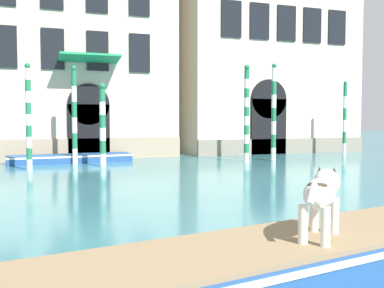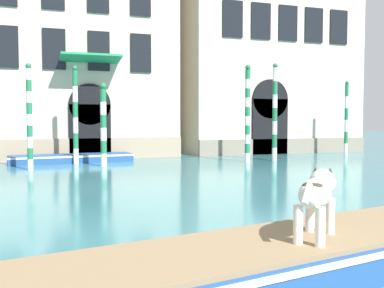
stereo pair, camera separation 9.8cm
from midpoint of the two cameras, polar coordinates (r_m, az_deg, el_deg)
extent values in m
cube|color=tan|center=(22.62, -14.51, -0.64)|extent=(10.52, 0.16, 1.05)
cube|color=black|center=(22.63, -13.07, 1.49)|extent=(2.02, 0.14, 2.72)
cylinder|color=black|center=(22.63, -13.11, 4.93)|extent=(2.02, 0.14, 2.02)
cube|color=black|center=(22.77, -22.79, 11.35)|extent=(1.06, 0.10, 1.93)
cube|color=black|center=(22.75, -17.39, 11.46)|extent=(1.06, 0.10, 1.93)
cube|color=black|center=(22.93, -12.02, 11.48)|extent=(1.06, 0.10, 1.93)
cube|color=black|center=(23.30, -6.78, 11.39)|extent=(1.06, 0.10, 1.93)
cube|color=#1E8C51|center=(22.17, -12.99, 10.62)|extent=(2.82, 1.40, 0.29)
cube|color=beige|center=(29.88, 8.67, 17.68)|extent=(10.70, 6.00, 18.96)
cube|color=gray|center=(26.33, 11.64, -0.26)|extent=(10.70, 0.16, 0.87)
cube|color=black|center=(25.73, 9.59, 2.19)|extent=(2.20, 0.14, 3.12)
cylinder|color=black|center=(25.75, 9.62, 5.66)|extent=(2.20, 0.14, 2.20)
cube|color=black|center=(25.27, 4.90, 15.56)|extent=(1.18, 0.10, 1.98)
cube|color=black|center=(26.01, 8.46, 15.19)|extent=(1.18, 0.10, 1.98)
cube|color=black|center=(26.83, 11.80, 14.78)|extent=(1.18, 0.10, 1.98)
cube|color=black|center=(27.74, 14.92, 14.36)|extent=(1.18, 0.10, 1.98)
cube|color=black|center=(28.72, 17.83, 13.92)|extent=(1.18, 0.10, 1.98)
cube|color=#234C8C|center=(5.90, 10.13, -14.60)|extent=(8.34, 3.05, 0.46)
cube|color=white|center=(5.85, 10.14, -13.01)|extent=(8.38, 3.08, 0.08)
cube|color=#8C7251|center=(5.82, 10.15, -12.16)|extent=(8.08, 2.88, 0.06)
cylinder|color=silver|center=(6.28, 14.81, -8.57)|extent=(0.12, 0.12, 0.47)
cylinder|color=silver|center=(6.24, 17.19, -8.70)|extent=(0.12, 0.12, 0.47)
cylinder|color=silver|center=(5.65, 13.43, -9.90)|extent=(0.12, 0.12, 0.47)
cylinder|color=silver|center=(5.60, 16.08, -10.06)|extent=(0.12, 0.12, 0.47)
ellipsoid|color=silver|center=(5.87, 15.46, -6.04)|extent=(0.89, 0.88, 0.37)
ellipsoid|color=#382D23|center=(5.73, 15.22, -5.23)|extent=(0.46, 0.46, 0.13)
sphere|color=silver|center=(6.33, 16.30, -4.61)|extent=(0.35, 0.35, 0.35)
cone|color=#382D23|center=(6.33, 15.46, -3.40)|extent=(0.11, 0.11, 0.14)
cone|color=#382D23|center=(6.30, 17.19, -3.46)|extent=(0.11, 0.11, 0.14)
cylinder|color=silver|center=(5.40, 14.49, -6.24)|extent=(0.28, 0.27, 0.25)
cube|color=#234C8C|center=(21.41, -15.30, -1.78)|extent=(5.58, 1.80, 0.37)
cube|color=white|center=(21.40, -15.31, -1.45)|extent=(5.62, 1.83, 0.08)
cube|color=#B2B7BC|center=(21.41, -15.30, -1.83)|extent=(3.09, 1.27, 0.33)
cylinder|color=white|center=(18.58, -20.07, -2.52)|extent=(0.21, 0.21, 0.44)
cylinder|color=#1E7247|center=(18.54, -20.10, -1.17)|extent=(0.21, 0.21, 0.44)
cylinder|color=white|center=(18.51, -20.13, 0.19)|extent=(0.21, 0.21, 0.44)
cylinder|color=#1E7247|center=(18.50, -20.16, 1.54)|extent=(0.21, 0.21, 0.44)
cylinder|color=white|center=(18.49, -20.18, 2.90)|extent=(0.21, 0.21, 0.44)
cylinder|color=#1E7247|center=(18.49, -20.21, 4.26)|extent=(0.21, 0.21, 0.44)
cylinder|color=white|center=(18.51, -20.24, 5.62)|extent=(0.21, 0.21, 0.44)
cylinder|color=#1E7247|center=(18.53, -20.26, 6.98)|extent=(0.21, 0.21, 0.44)
cylinder|color=white|center=(18.57, -20.29, 8.33)|extent=(0.21, 0.21, 0.44)
sphere|color=#1E7247|center=(18.60, -20.31, 9.29)|extent=(0.22, 0.22, 0.22)
cylinder|color=white|center=(20.55, -14.77, -1.54)|extent=(0.22, 0.22, 0.69)
cylinder|color=#1E7247|center=(20.51, -14.80, 0.38)|extent=(0.22, 0.22, 0.69)
cylinder|color=white|center=(20.49, -14.82, 2.30)|extent=(0.22, 0.22, 0.69)
cylinder|color=#1E7247|center=(20.49, -14.85, 4.23)|extent=(0.22, 0.22, 0.69)
cylinder|color=white|center=(20.51, -14.88, 6.15)|extent=(0.22, 0.22, 0.69)
cylinder|color=#1E7247|center=(20.56, -14.91, 8.07)|extent=(0.22, 0.22, 0.69)
sphere|color=#1E7247|center=(20.60, -14.93, 9.30)|extent=(0.23, 0.23, 0.23)
cylinder|color=white|center=(19.32, -11.38, -2.01)|extent=(0.25, 0.25, 0.54)
cylinder|color=#1E7247|center=(19.28, -11.39, -0.40)|extent=(0.25, 0.25, 0.54)
cylinder|color=white|center=(19.26, -11.41, 1.22)|extent=(0.25, 0.25, 0.54)
cylinder|color=#1E7247|center=(19.24, -11.43, 2.84)|extent=(0.25, 0.25, 0.54)
cylinder|color=white|center=(19.25, -11.45, 4.46)|extent=(0.25, 0.25, 0.54)
cylinder|color=#1E7247|center=(19.27, -11.47, 6.08)|extent=(0.25, 0.25, 0.54)
sphere|color=#1E7247|center=(19.29, -11.48, 7.22)|extent=(0.27, 0.27, 0.27)
cylinder|color=white|center=(21.81, 10.17, -1.28)|extent=(0.22, 0.22, 0.63)
cylinder|color=#1E7247|center=(21.77, 10.18, 0.37)|extent=(0.22, 0.22, 0.63)
cylinder|color=white|center=(21.75, 10.20, 2.03)|extent=(0.22, 0.22, 0.63)
cylinder|color=#1E7247|center=(21.75, 10.22, 3.70)|extent=(0.22, 0.22, 0.63)
cylinder|color=white|center=(21.76, 10.23, 5.36)|extent=(0.22, 0.22, 0.63)
cylinder|color=#1E7247|center=(21.79, 10.25, 7.01)|extent=(0.22, 0.22, 0.63)
cylinder|color=white|center=(21.84, 10.27, 8.66)|extent=(0.22, 0.22, 0.63)
sphere|color=#1E7247|center=(21.89, 10.28, 9.75)|extent=(0.24, 0.24, 0.24)
cylinder|color=white|center=(26.25, 18.65, -0.62)|extent=(0.20, 0.20, 0.65)
cylinder|color=#1E7247|center=(26.22, 18.68, 0.79)|extent=(0.20, 0.20, 0.65)
cylinder|color=white|center=(26.20, 18.70, 2.21)|extent=(0.20, 0.20, 0.65)
cylinder|color=#1E7247|center=(26.19, 18.73, 3.62)|extent=(0.20, 0.20, 0.65)
cylinder|color=white|center=(26.21, 18.76, 5.04)|extent=(0.20, 0.20, 0.65)
cylinder|color=#1E7247|center=(26.24, 18.78, 6.45)|extent=(0.20, 0.20, 0.65)
sphere|color=#1E7247|center=(26.27, 18.80, 7.35)|extent=(0.21, 0.21, 0.21)
cylinder|color=white|center=(21.03, 6.78, -1.70)|extent=(0.24, 0.24, 0.43)
cylinder|color=#1E7247|center=(21.00, 6.79, -0.54)|extent=(0.24, 0.24, 0.43)
cylinder|color=white|center=(20.97, 6.80, 0.62)|extent=(0.24, 0.24, 0.43)
cylinder|color=#1E7247|center=(20.96, 6.80, 1.78)|extent=(0.24, 0.24, 0.43)
cylinder|color=white|center=(20.95, 6.81, 2.95)|extent=(0.24, 0.24, 0.43)
cylinder|color=#1E7247|center=(20.95, 6.82, 4.12)|extent=(0.24, 0.24, 0.43)
cylinder|color=white|center=(20.96, 6.83, 5.28)|extent=(0.24, 0.24, 0.43)
cylinder|color=#1E7247|center=(20.98, 6.84, 6.44)|extent=(0.24, 0.24, 0.43)
cylinder|color=white|center=(21.01, 6.84, 7.61)|extent=(0.24, 0.24, 0.43)
cylinder|color=#1E7247|center=(21.05, 6.85, 8.76)|extent=(0.24, 0.24, 0.43)
sphere|color=#1E7247|center=(21.08, 6.86, 9.63)|extent=(0.25, 0.25, 0.25)
camera|label=1|loc=(0.05, -90.19, -0.01)|focal=42.00mm
camera|label=2|loc=(0.05, 89.81, 0.01)|focal=42.00mm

